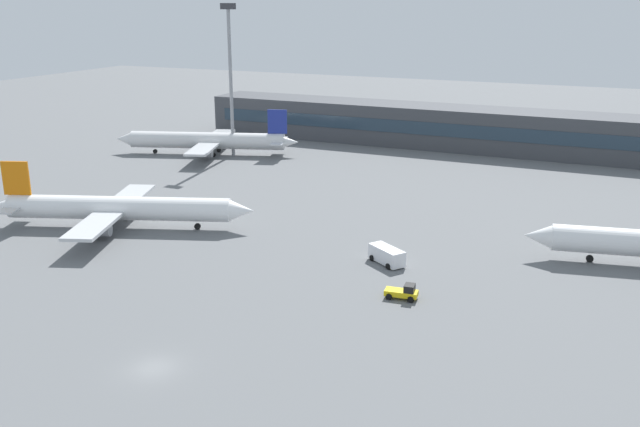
# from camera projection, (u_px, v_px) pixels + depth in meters

# --- Properties ---
(ground_plane) EXTENTS (400.00, 400.00, 0.00)m
(ground_plane) POSITION_uv_depth(u_px,v_px,m) (330.00, 235.00, 96.84)
(ground_plane) COLOR slate
(terminal_building) EXTENTS (113.38, 12.13, 9.00)m
(terminal_building) POSITION_uv_depth(u_px,v_px,m) (448.00, 127.00, 153.55)
(terminal_building) COLOR #3F4247
(terminal_building) RESTS_ON ground_plane
(airplane_near) EXTENTS (37.25, 26.65, 9.56)m
(airplane_near) POSITION_uv_depth(u_px,v_px,m) (121.00, 208.00, 99.27)
(airplane_near) COLOR white
(airplane_near) RESTS_ON ground_plane
(airplane_far) EXTENTS (38.34, 27.37, 9.77)m
(airplane_far) POSITION_uv_depth(u_px,v_px,m) (206.00, 141.00, 146.81)
(airplane_far) COLOR silver
(airplane_far) RESTS_ON ground_plane
(baggage_tug_yellow) EXTENTS (3.74, 2.12, 1.75)m
(baggage_tug_yellow) POSITION_uv_depth(u_px,v_px,m) (403.00, 292.00, 76.06)
(baggage_tug_yellow) COLOR yellow
(baggage_tug_yellow) RESTS_ON ground_plane
(service_van_white) EXTENTS (5.42, 4.59, 2.08)m
(service_van_white) POSITION_uv_depth(u_px,v_px,m) (387.00, 255.00, 86.19)
(service_van_white) COLOR white
(service_van_white) RESTS_ON ground_plane
(floodlight_tower_west) EXTENTS (3.20, 0.80, 30.89)m
(floodlight_tower_west) POSITION_uv_depth(u_px,v_px,m) (230.00, 71.00, 141.90)
(floodlight_tower_west) COLOR gray
(floodlight_tower_west) RESTS_ON ground_plane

